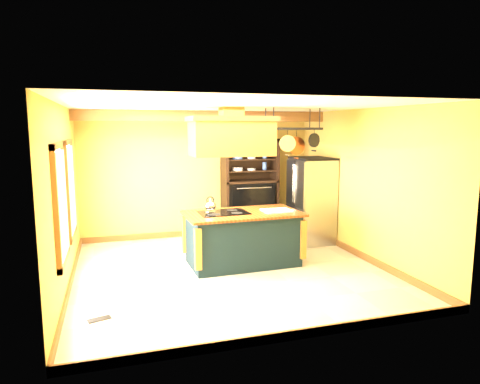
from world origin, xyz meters
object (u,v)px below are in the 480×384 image
range_hood (231,135)px  hutch (249,197)px  kitchen_island (243,238)px  pot_rack (292,134)px  refrigerator (311,202)px

range_hood → hutch: bearing=64.1°
kitchen_island → pot_rack: pot_rack is taller
kitchen_island → pot_rack: bearing=-1.8°
pot_rack → hutch: bearing=94.0°
pot_rack → refrigerator: (0.89, 1.00, -1.42)m
kitchen_island → refrigerator: (1.80, 1.00, 0.37)m
pot_rack → refrigerator: size_ratio=0.58×
kitchen_island → pot_rack: 2.00m
kitchen_island → hutch: hutch is taller
kitchen_island → refrigerator: bearing=27.2°
kitchen_island → refrigerator: refrigerator is taller
pot_rack → range_hood: bearing=-179.9°
pot_rack → hutch: pot_rack is taller
kitchen_island → hutch: (0.77, 1.98, 0.37)m
pot_rack → kitchen_island: bearing=-179.9°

